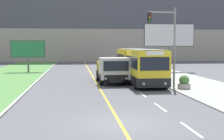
{
  "coord_description": "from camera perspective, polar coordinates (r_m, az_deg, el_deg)",
  "views": [
    {
      "loc": [
        -1.96,
        -13.49,
        3.44
      ],
      "look_at": [
        1.1,
        12.16,
        1.4
      ],
      "focal_mm": 50.0,
      "sensor_mm": 36.0,
      "label": 1
    }
  ],
  "objects": [
    {
      "name": "planter_round_near",
      "position": [
        24.73,
        13.05,
        -2.32
      ],
      "size": [
        0.97,
        0.97,
        1.07
      ],
      "color": "gray",
      "rests_on": "sidewalk_right"
    },
    {
      "name": "billboard_small",
      "position": [
        41.38,
        -15.11,
        3.6
      ],
      "size": [
        4.33,
        0.24,
        4.08
      ],
      "color": "#59595B",
      "rests_on": "ground_plane"
    },
    {
      "name": "traffic_light_mast",
      "position": [
        25.02,
        10.04,
        5.86
      ],
      "size": [
        2.28,
        0.32,
        6.42
      ],
      "color": "slate",
      "rests_on": "ground_plane"
    },
    {
      "name": "ground_plane",
      "position": [
        14.06,
        1.44,
        -9.66
      ],
      "size": [
        300.0,
        300.0,
        0.0
      ],
      "primitive_type": "plane",
      "color": "#56565B"
    },
    {
      "name": "planter_round_second",
      "position": [
        29.25,
        9.55,
        -1.26
      ],
      "size": [
        0.88,
        0.88,
        1.02
      ],
      "color": "gray",
      "rests_on": "sidewalk_right"
    },
    {
      "name": "dump_truck",
      "position": [
        27.95,
        0.18,
        -0.03
      ],
      "size": [
        2.58,
        6.55,
        2.37
      ],
      "color": "black",
      "rests_on": "ground_plane"
    },
    {
      "name": "billboard_large",
      "position": [
        41.25,
        10.4,
        6.11
      ],
      "size": [
        6.63,
        0.24,
        6.24
      ],
      "color": "#59595B",
      "rests_on": "ground_plane"
    },
    {
      "name": "lane_marking_centre",
      "position": [
        15.5,
        1.85,
        -8.31
      ],
      "size": [
        2.88,
        140.0,
        0.01
      ],
      "color": "gold",
      "rests_on": "ground_plane"
    },
    {
      "name": "city_bus",
      "position": [
        29.12,
        4.94,
        0.84
      ],
      "size": [
        2.69,
        11.79,
        3.12
      ],
      "color": "yellow",
      "rests_on": "ground_plane"
    },
    {
      "name": "apartment_block_background",
      "position": [
        70.07,
        -5.24,
        9.79
      ],
      "size": [
        80.0,
        8.04,
        19.79
      ],
      "color": "#A89E8E",
      "rests_on": "ground_plane"
    }
  ]
}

